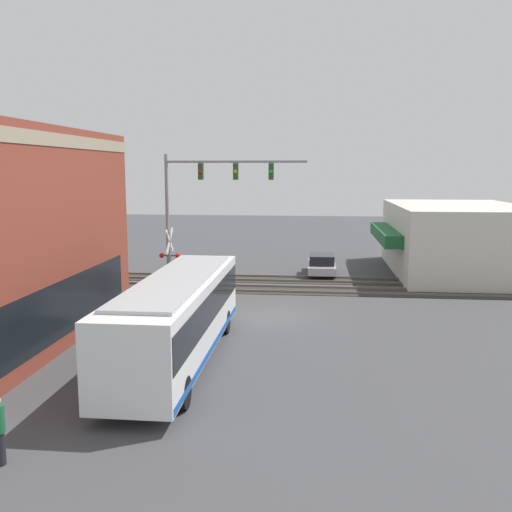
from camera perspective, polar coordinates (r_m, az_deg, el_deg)
ground_plane at (r=27.64m, az=1.35°, el=-6.02°), size 120.00×120.00×0.00m
shop_building at (r=40.94m, az=19.32°, el=1.62°), size 13.37×9.53×4.64m
city_bus at (r=21.08m, az=-7.80°, el=-5.87°), size 11.91×2.59×3.16m
traffic_signal_gantry at (r=31.89m, az=-4.93°, el=6.47°), size 0.42×7.90×7.84m
crossing_signal at (r=31.76m, az=-8.61°, el=0.04°), size 1.41×1.18×3.81m
rail_track_near at (r=33.45m, az=2.19°, el=-3.38°), size 2.60×60.00×0.15m
rail_track_far at (r=36.58m, az=2.52°, el=-2.33°), size 2.60×60.00×0.15m
parked_car_silver at (r=38.57m, az=6.58°, el=-0.87°), size 4.52×1.82×1.38m
pedestrian_at_crossing at (r=31.67m, az=-7.84°, el=-2.57°), size 0.34×0.34×1.72m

